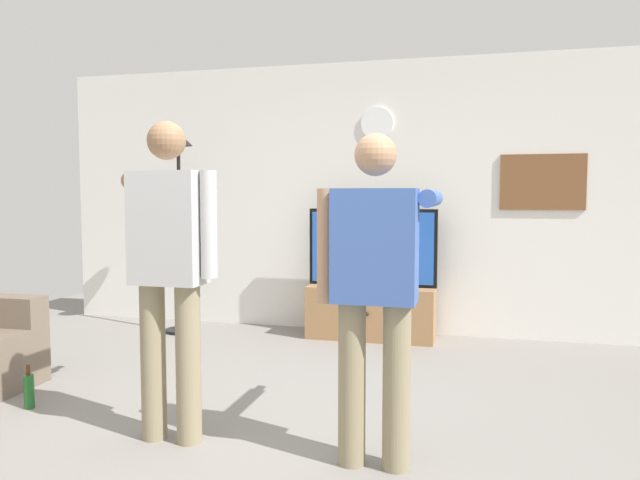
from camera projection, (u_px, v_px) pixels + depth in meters
ground_plane at (255, 443)px, 3.35m from camera, size 8.40×8.40×0.00m
back_wall at (357, 198)px, 6.10m from camera, size 6.40×0.10×2.70m
tv_stand at (371, 312)px, 5.79m from camera, size 1.21×0.44×0.50m
television at (372, 247)px, 5.79m from camera, size 1.24×0.07×0.74m
wall_clock at (377, 123)px, 5.93m from camera, size 0.32×0.03×0.32m
framed_picture at (543, 182)px, 5.59m from camera, size 0.76×0.04×0.52m
floor_lamp at (179, 190)px, 5.96m from camera, size 0.32×0.32×2.00m
person_standing_nearer_lamp at (170, 262)px, 3.33m from camera, size 0.57×0.78×1.78m
person_standing_nearer_couch at (375, 280)px, 3.01m from camera, size 0.59×0.78×1.68m
beverage_bottle at (29, 391)px, 3.89m from camera, size 0.07×0.07×0.29m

